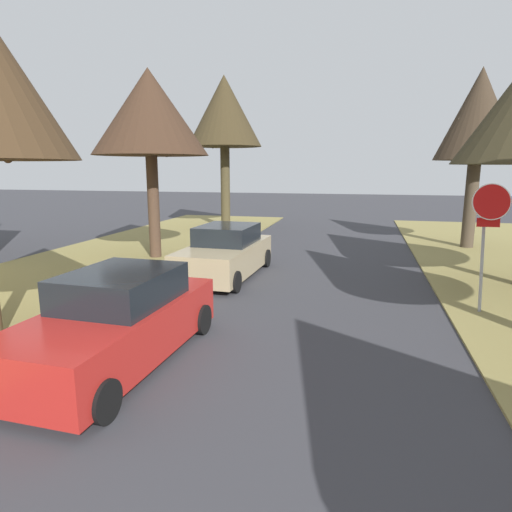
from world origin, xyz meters
The scene contains 6 objects.
stop_sign_far centered at (4.33, 11.47, 2.17)m, with size 0.81×0.60×2.94m.
street_tree_right_far centered at (5.93, 20.59, 5.33)m, with size 3.25×3.25×7.17m.
street_tree_left_mid_b centered at (-5.87, 15.62, 5.21)m, with size 4.12×4.12×6.69m.
street_tree_left_far centered at (-5.79, 24.07, 6.21)m, with size 3.97×3.97×8.08m.
parked_sedan_red centered at (-2.39, 7.19, 0.72)m, with size 2.09×4.47×1.57m.
parked_sedan_tan centered at (-2.45, 13.52, 0.72)m, with size 2.09×4.47×1.57m.
Camera 1 is at (1.60, 0.83, 3.30)m, focal length 30.76 mm.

